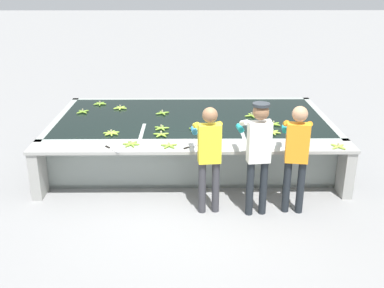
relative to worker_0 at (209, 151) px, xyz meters
The scene contains 22 objects.
ground_plane 1.03m from the worker_0, 128.20° to the left, with size 80.00×80.00×0.00m, color gray.
wash_tank 2.17m from the worker_0, 96.32° to the left, with size 5.06×2.69×0.82m.
work_ledge 0.67m from the worker_0, 114.01° to the left, with size 5.06×0.45×0.82m.
worker_0 is the anchor object (origin of this frame).
worker_1 0.70m from the worker_0, ahead, with size 0.46×0.74×1.69m.
worker_2 1.25m from the worker_0, ahead, with size 0.48×0.73×1.63m.
banana_bunch_floating_0 1.94m from the worker_0, 144.75° to the left, with size 0.28×0.28×0.08m.
banana_bunch_floating_1 3.32m from the worker_0, 134.54° to the left, with size 0.22×0.22×0.08m.
banana_bunch_floating_2 1.57m from the worker_0, 119.00° to the left, with size 0.27×0.27×0.08m.
banana_bunch_floating_3 2.27m from the worker_0, 66.90° to the left, with size 0.28×0.28×0.08m.
banana_bunch_floating_4 3.61m from the worker_0, 125.55° to the left, with size 0.28×0.27×0.08m.
banana_bunch_floating_5 1.60m from the worker_0, 45.37° to the left, with size 0.27×0.28×0.08m.
banana_bunch_floating_6 1.30m from the worker_0, 97.46° to the left, with size 0.25×0.25×0.08m.
banana_bunch_floating_7 1.98m from the worker_0, 52.31° to the left, with size 0.27×0.28×0.08m.
banana_bunch_floating_8 2.40m from the worker_0, 109.16° to the left, with size 0.27×0.27×0.08m.
banana_bunch_floating_9 3.10m from the worker_0, 122.01° to the left, with size 0.28×0.27×0.08m.
banana_bunch_floating_10 1.28m from the worker_0, 125.60° to the left, with size 0.28×0.27×0.08m.
banana_bunch_ledge_0 1.33m from the worker_0, 153.70° to the left, with size 0.28×0.27×0.08m.
banana_bunch_ledge_1 2.06m from the worker_0, 12.59° to the left, with size 0.25×0.25×0.08m.
banana_bunch_ledge_2 0.79m from the worker_0, 139.08° to the left, with size 0.28×0.27×0.08m.
knife_0 1.56m from the worker_0, 163.69° to the left, with size 0.25×0.28×0.02m.
knife_1 0.57m from the worker_0, 119.44° to the left, with size 0.28×0.26×0.02m.
Camera 1 is at (-0.07, -6.24, 3.31)m, focal length 42.00 mm.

